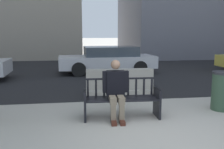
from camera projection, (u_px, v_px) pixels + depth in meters
ground_plane at (157, 139)px, 4.51m from camera, size 200.00×200.00×0.00m
street_asphalt at (104, 70)px, 13.00m from camera, size 120.00×12.00×0.01m
street_bench at (121, 100)px, 5.63m from camera, size 1.71×0.59×0.88m
seated_person at (116, 88)px, 5.51m from camera, size 0.58×0.73×1.31m
jersey_barrier_centre at (120, 86)px, 7.50m from camera, size 2.02×0.74×0.84m
car_sedan_mid at (108, 59)px, 12.02m from camera, size 4.64×2.04×1.27m
trash_bin at (222, 91)px, 6.19m from camera, size 0.52×0.52×0.97m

